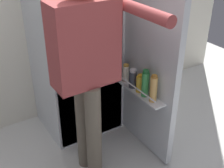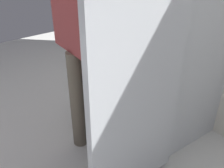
{
  "view_description": "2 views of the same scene",
  "coord_description": "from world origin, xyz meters",
  "views": [
    {
      "loc": [
        -1.04,
        -1.77,
        1.87
      ],
      "look_at": [
        0.02,
        -0.06,
        0.74
      ],
      "focal_mm": 47.47,
      "sensor_mm": 36.0,
      "label": 1
    },
    {
      "loc": [
        1.33,
        -0.94,
        1.6
      ],
      "look_at": [
        0.04,
        -0.03,
        0.65
      ],
      "focal_mm": 42.57,
      "sensor_mm": 36.0,
      "label": 2
    }
  ],
  "objects": [
    {
      "name": "refrigerator",
      "position": [
        0.03,
        0.51,
        0.85
      ],
      "size": [
        0.74,
        1.3,
        1.7
      ],
      "color": "silver",
      "rests_on": "ground_plane"
    },
    {
      "name": "person",
      "position": [
        -0.21,
        -0.09,
        1.02
      ],
      "size": [
        0.56,
        0.78,
        1.68
      ],
      "color": "#665B4C",
      "rests_on": "ground_plane"
    },
    {
      "name": "ground_plane",
      "position": [
        0.0,
        0.0,
        0.0
      ],
      "size": [
        5.83,
        5.83,
        0.0
      ],
      "primitive_type": "plane",
      "color": "silver"
    }
  ]
}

